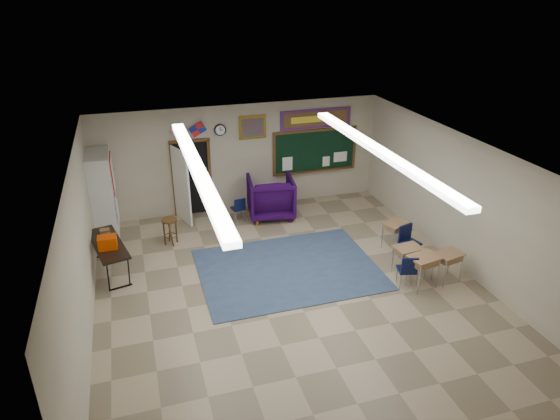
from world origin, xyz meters
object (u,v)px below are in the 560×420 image
object	(u,v)px
folding_table	(110,256)
wooden_stool	(170,231)
student_desk_front_left	(407,259)
student_desk_front_right	(394,234)
wingback_armchair	(271,197)

from	to	relation	value
folding_table	wooden_stool	xyz separation A→B (m)	(1.43, 0.94, -0.05)
folding_table	wooden_stool	world-z (taller)	folding_table
student_desk_front_left	wooden_stool	bearing A→B (deg)	142.58
student_desk_front_left	student_desk_front_right	world-z (taller)	same
student_desk_front_left	folding_table	world-z (taller)	folding_table
wingback_armchair	student_desk_front_left	bearing A→B (deg)	125.83
wingback_armchair	wooden_stool	bearing A→B (deg)	24.56
folding_table	wooden_stool	bearing A→B (deg)	20.43
wingback_armchair	student_desk_front_left	world-z (taller)	wingback_armchair
wingback_armchair	student_desk_front_left	distance (m)	4.35
student_desk_front_right	folding_table	size ratio (longest dim) A/B	0.38
wingback_armchair	folding_table	distance (m)	4.63
folding_table	wingback_armchair	bearing A→B (deg)	9.74
wingback_armchair	wooden_stool	distance (m)	2.97
wingback_armchair	student_desk_front_right	size ratio (longest dim) A/B	1.79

